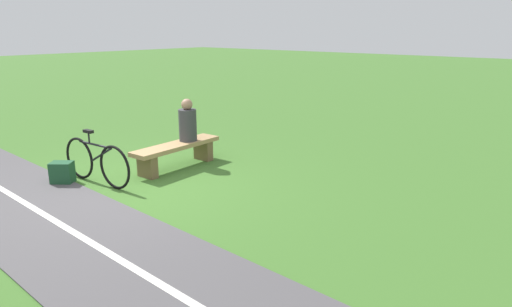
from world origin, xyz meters
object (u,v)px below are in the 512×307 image
Objects in this scene: bench at (177,151)px; person_seated at (188,123)px; backpack at (62,173)px; bicycle at (96,162)px.

person_seated is (-0.31, -0.01, 0.49)m from bench.
person_seated is at bearing 180.00° from bench.
bench is 2.03m from backpack.
bicycle reaches higher than backpack.
bench is at bearing 155.75° from backpack.
bicycle is 3.85× the size of backpack.
backpack is at bearing -26.60° from bench.
person_seated is 1.84× the size of backpack.
backpack is (2.15, -0.82, -0.64)m from person_seated.
bench is 1.51m from bicycle.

